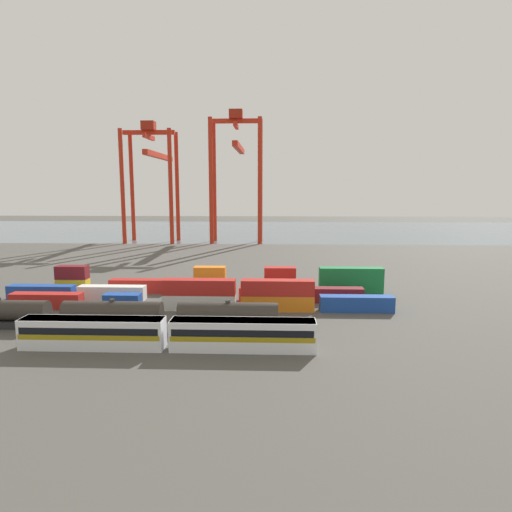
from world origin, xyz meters
The scene contains 27 objects.
ground_plane centered at (0.00, 40.00, 0.00)m, with size 420.00×420.00×0.00m, color #4C4944.
harbour_water centered at (0.00, 141.12, 0.00)m, with size 400.00×110.00×0.01m, color slate.
passenger_train centered at (-1.69, -20.21, 2.14)m, with size 37.35×3.14×3.90m.
freight_tank_row centered at (-11.58, -12.31, 2.08)m, with size 47.89×2.93×4.39m.
shipping_container_0 centered at (-26.83, -1.90, 1.30)m, with size 12.10×2.44×2.60m, color #AD211C.
shipping_container_1 centered at (-13.76, -1.90, 1.30)m, with size 6.04×2.44×2.60m, color #1C4299.
shipping_container_2 centered at (-0.68, -1.90, 1.30)m, with size 12.10×2.44×2.60m, color silver.
shipping_container_3 centered at (-0.68, -1.90, 3.90)m, with size 12.10×2.44×2.60m, color #AD211C.
shipping_container_4 centered at (12.40, -1.90, 1.30)m, with size 12.10×2.44×2.60m, color orange.
shipping_container_5 centered at (12.40, -1.90, 3.90)m, with size 12.10×2.44×2.60m, color #AD211C.
shipping_container_6 centered at (25.48, -1.90, 1.30)m, with size 12.10×2.44×2.60m, color #1C4299.
shipping_container_7 centered at (-30.85, 4.08, 1.30)m, with size 12.10×2.44×2.60m, color #1C4299.
shipping_container_8 centered at (-17.71, 4.08, 1.30)m, with size 12.10×2.44×2.60m, color silver.
shipping_container_9 centered at (-4.56, 4.08, 1.30)m, with size 6.04×2.44×2.60m, color slate.
shipping_container_10 centered at (8.58, 4.08, 1.30)m, with size 6.04×2.44×2.60m, color #AD211C.
shipping_container_11 centered at (21.73, 4.08, 1.30)m, with size 12.10×2.44×2.60m, color maroon.
shipping_container_12 centered at (-27.74, 10.06, 1.30)m, with size 6.04×2.44×2.60m, color gold.
shipping_container_13 centered at (-27.74, 10.06, 3.90)m, with size 6.04×2.44×2.60m, color maroon.
shipping_container_14 centered at (-14.16, 10.06, 1.30)m, with size 12.10×2.44×2.60m, color #AD211C.
shipping_container_15 centered at (-0.58, 10.06, 1.30)m, with size 6.04×2.44×2.60m, color #197538.
shipping_container_16 centered at (-0.58, 10.06, 3.90)m, with size 6.04×2.44×2.60m, color orange.
shipping_container_17 centered at (13.00, 10.06, 1.30)m, with size 6.04×2.44×2.60m, color silver.
shipping_container_18 centered at (13.00, 10.06, 3.90)m, with size 6.04×2.44×2.60m, color #AD211C.
shipping_container_19 centered at (26.58, 10.06, 1.30)m, with size 12.10×2.44×2.60m, color #197538.
shipping_container_20 centered at (26.58, 10.06, 3.90)m, with size 12.10×2.44×2.60m, color #197538.
gantry_crane_west centered at (-34.29, 95.36, 27.62)m, with size 19.29×40.33×44.56m.
gantry_crane_central centered at (-2.05, 94.96, 29.65)m, with size 19.32×38.25×48.47m.
Camera 1 is at (11.51, -73.14, 20.14)m, focal length 30.86 mm.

